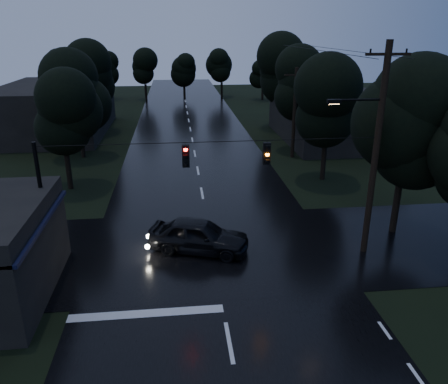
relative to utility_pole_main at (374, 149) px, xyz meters
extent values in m
cube|color=black|center=(-7.41, 19.00, -5.26)|extent=(12.00, 120.00, 0.02)
cube|color=black|center=(-7.41, 1.00, -5.26)|extent=(60.00, 9.00, 0.02)
cube|color=black|center=(-14.41, -2.00, -2.06)|extent=(0.30, 7.00, 0.15)
cylinder|color=black|center=(-14.61, -5.00, -3.76)|extent=(0.10, 0.10, 3.00)
cylinder|color=black|center=(-14.61, 1.00, -3.76)|extent=(0.10, 0.10, 3.00)
cube|color=#FFC666|center=(-14.46, -3.50, -2.76)|extent=(0.06, 1.60, 0.50)
cube|color=#FFC666|center=(-14.46, -0.80, -2.76)|extent=(0.06, 1.20, 0.50)
cube|color=black|center=(6.59, 23.00, -3.06)|extent=(10.00, 14.00, 4.40)
cube|color=black|center=(-21.41, 29.00, -2.76)|extent=(10.00, 16.00, 5.00)
cylinder|color=black|center=(0.09, 0.00, -0.26)|extent=(0.30, 0.30, 10.00)
cube|color=black|center=(0.09, 0.00, 4.14)|extent=(2.00, 0.12, 0.12)
cylinder|color=black|center=(-1.01, 0.00, 2.24)|extent=(2.20, 0.10, 0.10)
cube|color=black|center=(-2.11, 0.00, 2.19)|extent=(0.60, 0.25, 0.18)
cube|color=#FFB266|center=(-2.11, 0.00, 2.09)|extent=(0.45, 0.18, 0.03)
cylinder|color=black|center=(0.89, 17.00, -1.51)|extent=(0.30, 0.30, 7.50)
cube|color=black|center=(0.89, 17.00, 1.64)|extent=(2.00, 0.12, 0.12)
cylinder|color=black|center=(-14.91, 0.00, -2.26)|extent=(0.18, 0.18, 6.00)
cylinder|color=black|center=(-7.41, 0.00, 0.54)|extent=(15.00, 0.03, 0.03)
cube|color=black|center=(-8.61, 0.00, -0.06)|extent=(0.32, 0.25, 1.00)
sphere|color=#FF0C07|center=(-8.61, -0.15, -0.06)|extent=(0.18, 0.18, 0.18)
cube|color=black|center=(-5.01, 0.00, -0.06)|extent=(0.32, 0.25, 1.00)
sphere|color=orange|center=(-5.01, -0.15, -0.06)|extent=(0.18, 0.18, 0.18)
cylinder|color=black|center=(2.59, 2.00, -3.86)|extent=(0.36, 0.36, 2.80)
sphere|color=black|center=(2.59, 2.00, -0.46)|extent=(4.48, 4.48, 4.48)
sphere|color=black|center=(2.59, 2.00, 0.74)|extent=(4.48, 4.48, 4.48)
sphere|color=black|center=(2.59, 2.00, 1.94)|extent=(4.48, 4.48, 4.48)
cylinder|color=black|center=(-16.41, 11.00, -4.03)|extent=(0.36, 0.36, 2.45)
sphere|color=black|center=(-16.41, 11.00, -1.06)|extent=(3.92, 3.92, 3.92)
sphere|color=black|center=(-16.41, 11.00, -0.01)|extent=(3.92, 3.92, 3.92)
sphere|color=black|center=(-16.41, 11.00, 1.04)|extent=(3.92, 3.92, 3.92)
cylinder|color=black|center=(-17.01, 19.00, -3.95)|extent=(0.36, 0.36, 2.62)
sphere|color=black|center=(-17.01, 19.00, -0.76)|extent=(4.20, 4.20, 4.20)
sphere|color=black|center=(-17.01, 19.00, 0.37)|extent=(4.20, 4.20, 4.20)
sphere|color=black|center=(-17.01, 19.00, 1.49)|extent=(4.20, 4.20, 4.20)
cylinder|color=black|center=(-17.61, 29.00, -3.86)|extent=(0.36, 0.36, 2.80)
sphere|color=black|center=(-17.61, 29.00, -0.46)|extent=(4.48, 4.48, 4.48)
sphere|color=black|center=(-17.61, 29.00, 0.74)|extent=(4.48, 4.48, 4.48)
sphere|color=black|center=(-17.61, 29.00, 1.94)|extent=(4.48, 4.48, 4.48)
cylinder|color=black|center=(1.59, 11.00, -3.95)|extent=(0.36, 0.36, 2.62)
sphere|color=black|center=(1.59, 11.00, -0.76)|extent=(4.20, 4.20, 4.20)
sphere|color=black|center=(1.59, 11.00, 0.37)|extent=(4.20, 4.20, 4.20)
sphere|color=black|center=(1.59, 11.00, 1.49)|extent=(4.20, 4.20, 4.20)
cylinder|color=black|center=(2.19, 19.00, -3.86)|extent=(0.36, 0.36, 2.80)
sphere|color=black|center=(2.19, 19.00, -0.46)|extent=(4.48, 4.48, 4.48)
sphere|color=black|center=(2.19, 19.00, 0.74)|extent=(4.48, 4.48, 4.48)
sphere|color=black|center=(2.19, 19.00, 1.94)|extent=(4.48, 4.48, 4.48)
cylinder|color=black|center=(2.79, 29.00, -3.77)|extent=(0.36, 0.36, 2.97)
sphere|color=black|center=(2.79, 29.00, -0.16)|extent=(4.76, 4.76, 4.76)
sphere|color=black|center=(2.79, 29.00, 1.12)|extent=(4.76, 4.76, 4.76)
sphere|color=black|center=(2.79, 29.00, 2.39)|extent=(4.76, 4.76, 4.76)
imported|color=black|center=(-8.07, 0.94, -4.42)|extent=(5.29, 3.45, 1.68)
camera|label=1|loc=(-8.99, -18.47, 5.17)|focal=35.00mm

